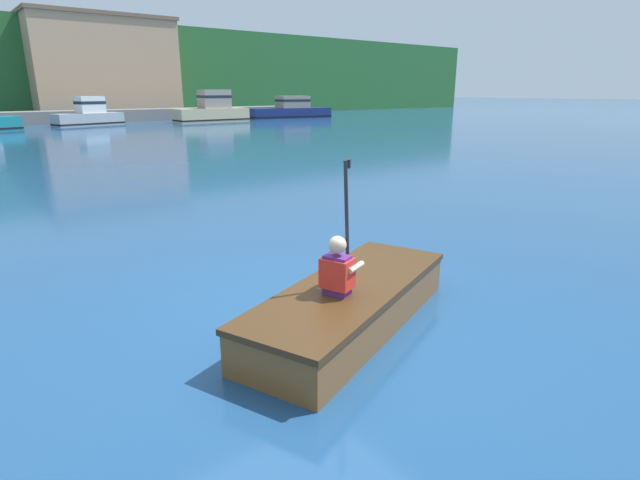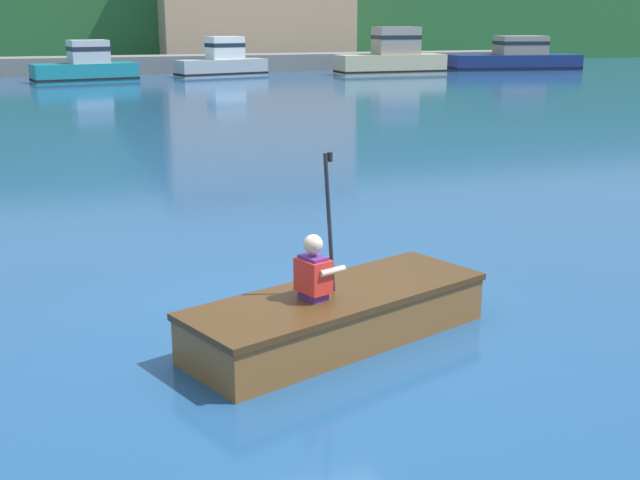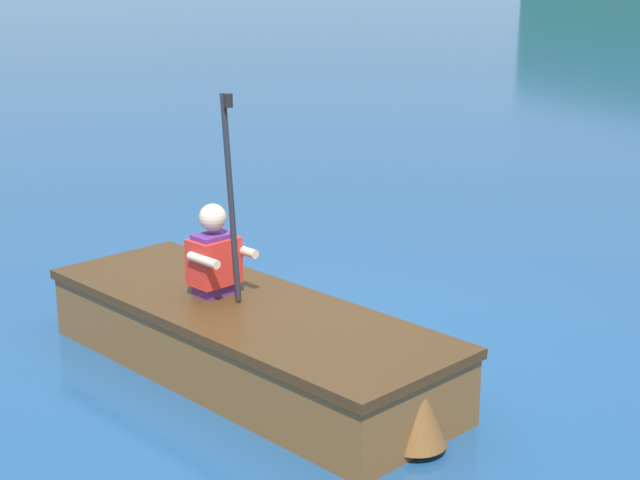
# 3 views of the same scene
# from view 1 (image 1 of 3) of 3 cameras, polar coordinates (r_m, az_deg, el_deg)

# --- Properties ---
(ground_plane) EXTENTS (300.00, 300.00, 0.00)m
(ground_plane) POSITION_cam_1_polar(r_m,az_deg,el_deg) (5.44, -1.37, -8.62)
(ground_plane) COLOR navy
(waterfront_apartment_right) EXTENTS (12.01, 9.06, 8.45)m
(waterfront_apartment_right) POSITION_cam_1_polar(r_m,az_deg,el_deg) (50.91, -24.03, 17.50)
(waterfront_apartment_right) COLOR tan
(waterfront_apartment_right) RESTS_ON ground
(waterfront_tower_far) EXTENTS (7.83, 7.98, 8.03)m
(waterfront_tower_far) POSITION_cam_1_polar(r_m,az_deg,el_deg) (59.90, -10.58, 18.08)
(waterfront_tower_far) COLOR tan
(waterfront_tower_far) RESTS_ON ground
(moored_boat_dock_west_inner) EXTENTS (4.85, 2.48, 1.94)m
(moored_boat_dock_west_inner) POSITION_cam_1_polar(r_m,az_deg,el_deg) (38.92, -24.89, 12.81)
(moored_boat_dock_west_inner) COLOR #9EA3A8
(moored_boat_dock_west_inner) RESTS_ON ground
(moored_boat_dock_center_far) EXTENTS (7.60, 3.49, 1.87)m
(moored_boat_dock_center_far) POSITION_cam_1_polar(r_m,az_deg,el_deg) (45.57, -3.43, 14.60)
(moored_boat_dock_center_far) COLOR navy
(moored_boat_dock_center_far) RESTS_ON ground
(moored_boat_dock_east_inner) EXTENTS (5.74, 1.81, 2.40)m
(moored_boat_dock_east_inner) POSITION_cam_1_polar(r_m,az_deg,el_deg) (40.56, -12.17, 14.30)
(moored_boat_dock_east_inner) COLOR #CCB789
(moored_boat_dock_east_inner) RESTS_ON ground
(rowboat_foreground) EXTENTS (3.05, 1.94, 0.46)m
(rowboat_foreground) POSITION_cam_1_polar(r_m,az_deg,el_deg) (5.16, 3.71, -6.99)
(rowboat_foreground) COLOR brown
(rowboat_foreground) RESTS_ON ground
(person_paddler) EXTENTS (0.42, 0.42, 1.27)m
(person_paddler) POSITION_cam_1_polar(r_m,az_deg,el_deg) (4.73, 2.06, -3.17)
(person_paddler) COLOR #592672
(person_paddler) RESTS_ON rowboat_foreground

